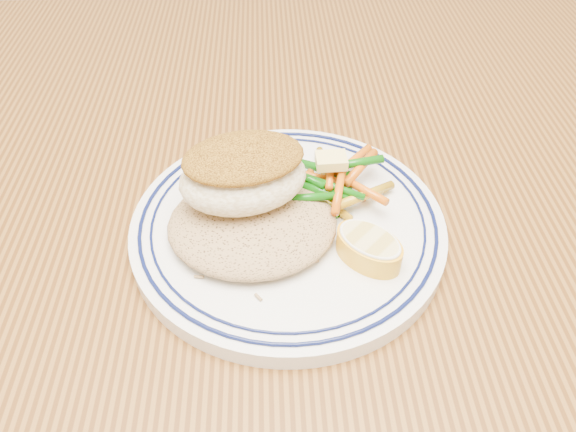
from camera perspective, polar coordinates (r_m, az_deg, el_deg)
The scene contains 7 objects.
dining_table at distance 0.56m, azimuth -5.26°, elevation -6.19°, with size 1.50×0.90×0.75m.
plate at distance 0.46m, azimuth -0.00°, elevation -0.95°, with size 0.26×0.26×0.02m.
rice_pilaf at distance 0.44m, azimuth -3.66°, elevation -0.49°, with size 0.13×0.12×0.03m, color #98764C.
fish_fillet at distance 0.43m, azimuth -4.58°, elevation 4.35°, with size 0.11×0.09×0.05m.
vegetable_pile at distance 0.47m, azimuth 4.61°, elevation 3.50°, with size 0.10×0.10×0.03m.
butter_pat at distance 0.46m, azimuth 4.41°, elevation 5.63°, with size 0.03×0.02×0.01m, color #FFE87C.
lemon_wedge at distance 0.42m, azimuth 8.22°, elevation -3.12°, with size 0.07×0.07×0.02m.
Camera 1 is at (0.04, -0.36, 1.08)m, focal length 35.00 mm.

